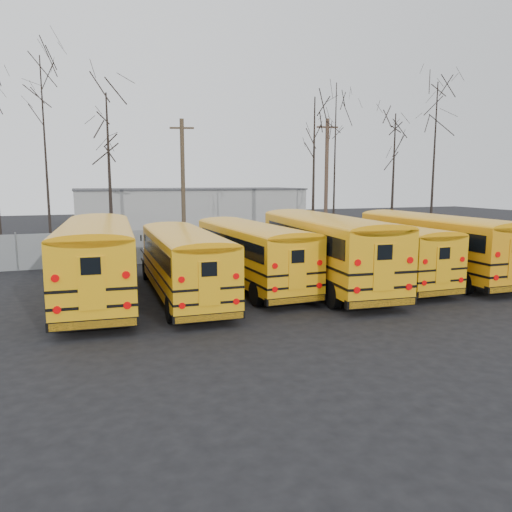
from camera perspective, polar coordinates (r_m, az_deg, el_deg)
name	(u,v)px	position (r m, az deg, el deg)	size (l,w,h in m)	color
ground	(313,302)	(20.38, 6.50, -5.30)	(120.00, 120.00, 0.00)	black
fence	(228,243)	(31.24, -3.24, 1.46)	(40.00, 0.04, 2.00)	gray
distant_building	(190,209)	(50.96, -7.54, 5.30)	(22.00, 8.00, 4.00)	#A2A29D
bus_a	(97,253)	(21.20, -17.73, 0.28)	(3.57, 12.11, 3.35)	black
bus_b	(184,258)	(20.77, -8.28, -0.20)	(2.69, 10.61, 2.95)	black
bus_c	(250,249)	(22.91, -0.66, 0.82)	(2.93, 10.91, 3.03)	black
bus_d	(324,244)	(23.13, 7.77, 1.36)	(3.67, 12.33, 3.40)	black
bus_e	(378,247)	(24.81, 13.75, 1.04)	(2.45, 10.50, 2.93)	black
bus_f	(433,240)	(26.71, 19.55, 1.72)	(2.74, 11.65, 3.25)	black
utility_pole_left	(183,186)	(33.55, -8.34, 7.95)	(1.54, 0.55, 8.85)	#453727
utility_pole_right	(326,180)	(39.78, 8.04, 8.60)	(1.70, 0.40, 9.59)	#4E3A2C
tree_1	(46,162)	(32.32, -22.87, 9.92)	(0.26, 0.26, 11.98)	black
tree_2	(110,178)	(31.92, -16.39, 8.52)	(0.26, 0.26, 10.05)	black
tree_3	(314,175)	(35.49, 6.60, 9.19)	(0.26, 0.26, 10.55)	black
tree_4	(335,165)	(39.39, 8.98, 10.26)	(0.26, 0.26, 12.17)	black
tree_5	(393,179)	(41.04, 15.40, 8.48)	(0.26, 0.26, 10.01)	black
tree_6	(434,164)	(41.16, 19.64, 9.82)	(0.26, 0.26, 12.21)	black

